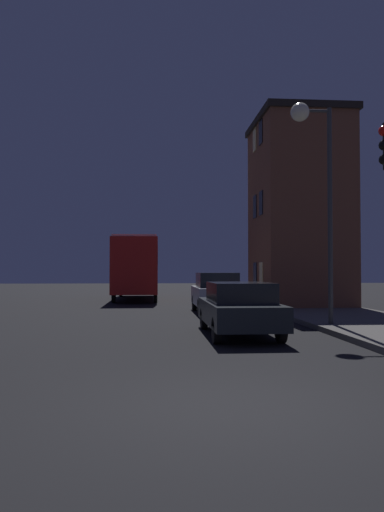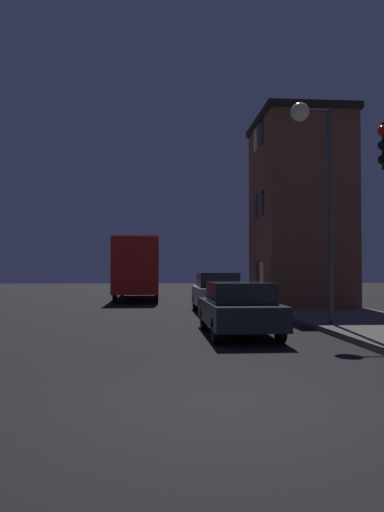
# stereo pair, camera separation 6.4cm
# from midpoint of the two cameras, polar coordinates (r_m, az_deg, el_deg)

# --- Properties ---
(ground_plane) EXTENTS (120.00, 120.00, 0.00)m
(ground_plane) POSITION_cam_midpoint_polar(r_m,az_deg,el_deg) (6.63, 4.37, -16.91)
(ground_plane) COLOR black
(brick_building) EXTENTS (4.12, 5.25, 8.80)m
(brick_building) POSITION_cam_midpoint_polar(r_m,az_deg,el_deg) (24.16, 12.01, 5.12)
(brick_building) COLOR brown
(brick_building) RESTS_ON sidewalk
(streetlamp) EXTENTS (1.25, 0.56, 6.60)m
(streetlamp) POSITION_cam_midpoint_polar(r_m,az_deg,el_deg) (15.62, 13.50, 11.23)
(streetlamp) COLOR #38383A
(streetlamp) RESTS_ON sidewalk
(bus) EXTENTS (2.45, 9.26, 3.60)m
(bus) POSITION_cam_midpoint_polar(r_m,az_deg,el_deg) (30.11, -6.41, -0.87)
(bus) COLOR red
(bus) RESTS_ON ground
(car_near_lane) EXTENTS (1.74, 4.46, 1.42)m
(car_near_lane) POSITION_cam_midpoint_polar(r_m,az_deg,el_deg) (13.42, 5.23, -5.89)
(car_near_lane) COLOR black
(car_near_lane) RESTS_ON ground
(car_mid_lane) EXTENTS (1.75, 4.05, 1.64)m
(car_mid_lane) POSITION_cam_midpoint_polar(r_m,az_deg,el_deg) (20.45, 2.70, -4.15)
(car_mid_lane) COLOR #B7BABF
(car_mid_lane) RESTS_ON ground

